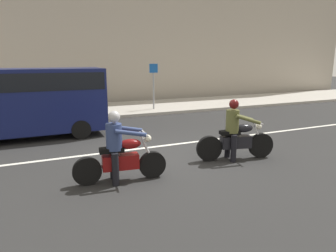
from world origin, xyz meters
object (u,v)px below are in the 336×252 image
(motorcycle_with_rider_denim_blue, at_px, (120,153))
(motorcycle_with_rider_olive, at_px, (235,135))
(parked_van_navy, at_px, (29,98))
(pedestrian_bystander, at_px, (100,88))
(street_sign_post, at_px, (154,81))

(motorcycle_with_rider_denim_blue, bearing_deg, motorcycle_with_rider_olive, 3.98)
(parked_van_navy, height_order, pedestrian_bystander, parked_van_navy)
(parked_van_navy, xyz_separation_m, pedestrian_bystander, (3.32, 4.90, -0.22))
(motorcycle_with_rider_denim_blue, height_order, parked_van_navy, parked_van_navy)
(street_sign_post, relative_size, pedestrian_bystander, 1.36)
(street_sign_post, distance_m, pedestrian_bystander, 2.96)
(street_sign_post, bearing_deg, motorcycle_with_rider_olive, -95.40)
(street_sign_post, xyz_separation_m, pedestrian_bystander, (-2.37, 1.72, -0.42))
(parked_van_navy, bearing_deg, motorcycle_with_rider_olive, -43.68)
(pedestrian_bystander, bearing_deg, parked_van_navy, -124.13)
(motorcycle_with_rider_olive, xyz_separation_m, pedestrian_bystander, (-1.63, 9.63, 0.47))
(motorcycle_with_rider_denim_blue, xyz_separation_m, street_sign_post, (3.95, 8.13, 0.90))
(parked_van_navy, bearing_deg, motorcycle_with_rider_denim_blue, -70.51)
(motorcycle_with_rider_olive, relative_size, motorcycle_with_rider_denim_blue, 1.04)
(motorcycle_with_rider_denim_blue, bearing_deg, street_sign_post, 64.12)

